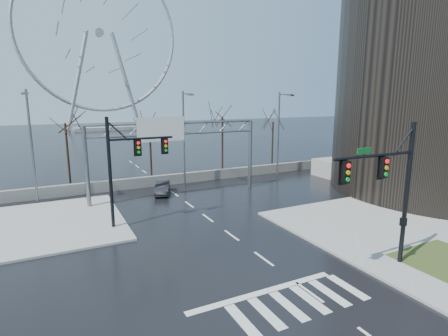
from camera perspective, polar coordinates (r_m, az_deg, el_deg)
ground at (r=21.19m, az=6.51°, el=-14.52°), size 260.00×260.00×0.00m
sidewalk_right_ext at (r=28.77m, az=21.32°, el=-8.04°), size 12.00×10.00×0.15m
sidewalk_far at (r=29.34m, az=-26.36°, el=-8.08°), size 10.00×12.00×0.15m
grass_strip at (r=24.17m, az=32.31°, el=-12.52°), size 5.00×4.00×0.02m
tower_podium at (r=46.97m, az=31.62°, el=-0.51°), size 22.00×18.00×2.00m
barrier_wall at (r=38.41m, az=-10.01°, el=-1.96°), size 52.00×0.50×1.10m
signal_mast_near at (r=20.18m, az=25.67°, el=-2.22°), size 5.52×0.41×8.00m
signal_mast_far at (r=25.67m, az=-15.70°, el=1.04°), size 4.72×0.41×8.00m
sign_gantry at (r=32.75m, az=-8.34°, el=4.07°), size 16.36×0.40×7.60m
streetlight_left at (r=34.24m, az=-29.01°, el=4.29°), size 0.50×2.55×10.00m
streetlight_mid at (r=36.46m, az=-6.42°, el=5.95°), size 0.50×2.55×10.00m
streetlight_right at (r=42.15m, az=9.15°, el=6.57°), size 0.50×2.55×10.00m
tree_left at (r=39.56m, az=-24.43°, el=5.56°), size 3.75×3.75×7.50m
tree_center at (r=41.95m, az=-12.02°, el=5.47°), size 3.25×3.25×6.50m
tree_right at (r=44.10m, az=-0.27°, el=7.34°), size 3.90×3.90×7.80m
tree_far_right at (r=48.66m, az=7.98°, el=6.64°), size 3.40×3.40×6.80m
ferris_wheel at (r=113.27m, az=-19.63°, el=19.17°), size 45.00×6.00×50.91m
car at (r=34.87m, az=-10.02°, el=-3.18°), size 2.58×4.01×1.25m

